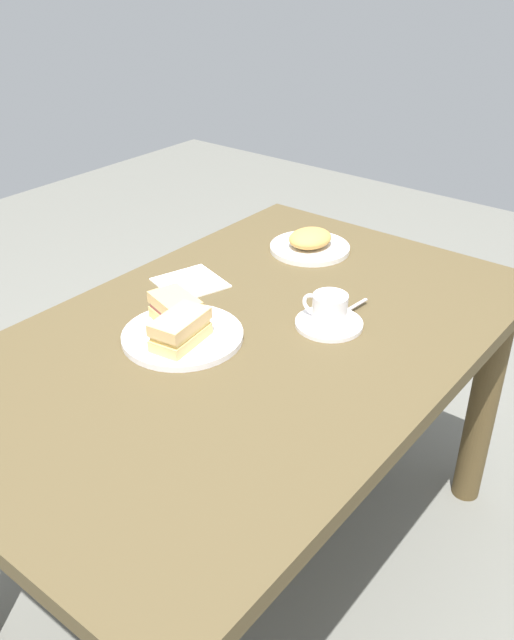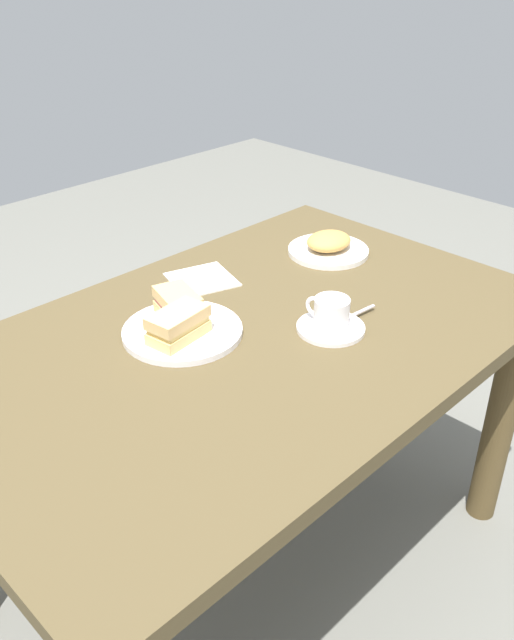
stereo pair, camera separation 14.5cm
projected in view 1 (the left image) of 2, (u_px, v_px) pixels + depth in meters
The scene contains 11 objects.
ground_plane at pixel (250, 560), 1.82m from camera, with size 6.00×6.00×0.00m, color slate.
dining_table at pixel (248, 378), 1.52m from camera, with size 1.36×0.86×0.71m.
sandwich_plate at pixel (183, 336), 1.44m from camera, with size 0.26×0.26×0.01m, color white.
sandwich_front at pixel (180, 329), 1.39m from camera, with size 0.14×0.09×0.06m.
sandwich_back at pixel (175, 310), 1.46m from camera, with size 0.10×0.13×0.06m.
coffee_saucer at pixel (329, 324), 1.49m from camera, with size 0.15×0.15×0.01m, color white.
coffee_cup at pixel (329, 308), 1.47m from camera, with size 0.08×0.11×0.07m.
spoon at pixel (349, 309), 1.53m from camera, with size 0.10×0.02×0.01m.
side_plate at pixel (310, 248), 1.83m from camera, with size 0.22×0.22×0.01m, color white.
side_food_pile at pixel (310, 238), 1.82m from camera, with size 0.13×0.11×0.04m, color #C18F47.
napkin at pixel (190, 283), 1.67m from camera, with size 0.15×0.15×0.00m, color white.
Camera 1 is at (0.97, 0.79, 1.47)m, focal length 37.83 mm.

